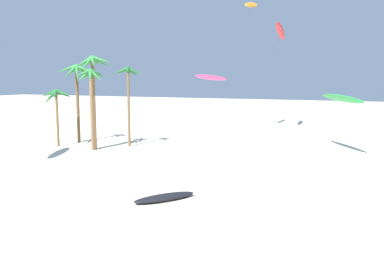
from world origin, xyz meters
TOP-DOWN VIEW (x-y plane):
  - palm_tree_0 at (-21.49, 32.87)m, footprint 4.55×4.18m
  - palm_tree_1 at (-21.05, 36.21)m, footprint 4.97×4.84m
  - palm_tree_2 at (-16.03, 32.39)m, footprint 3.48×3.79m
  - palm_tree_3 at (-13.50, 36.19)m, footprint 3.70×3.63m
  - palm_tree_4 at (-16.28, 33.17)m, footprint 4.70×4.40m
  - flying_kite_0 at (-3.62, 56.28)m, footprint 1.89×8.58m
  - flying_kite_1 at (10.29, 41.73)m, footprint 5.52×12.57m
  - flying_kite_4 at (-10.22, 56.50)m, footprint 5.01×12.03m
  - flying_kite_11 at (0.57, 58.41)m, footprint 1.36×10.75m
  - grounded_kite_1 at (-0.10, 19.09)m, footprint 3.66×4.17m

SIDE VIEW (x-z plane):
  - grounded_kite_1 at x=-0.10m, z-range 0.00..0.41m
  - palm_tree_0 at x=-21.49m, z-range 2.48..9.46m
  - flying_kite_1 at x=10.29m, z-range 2.68..9.40m
  - palm_tree_2 at x=-16.03m, z-range 2.86..12.20m
  - palm_tree_3 at x=-13.50m, z-range 3.28..12.92m
  - palm_tree_1 at x=-21.05m, z-range 3.28..13.32m
  - flying_kite_4 at x=-10.22m, z-range 3.80..13.00m
  - palm_tree_4 at x=-16.28m, z-range 3.43..14.28m
  - flying_kite_11 at x=0.57m, z-range 7.13..24.05m
  - flying_kite_0 at x=-3.62m, z-range 9.17..29.84m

